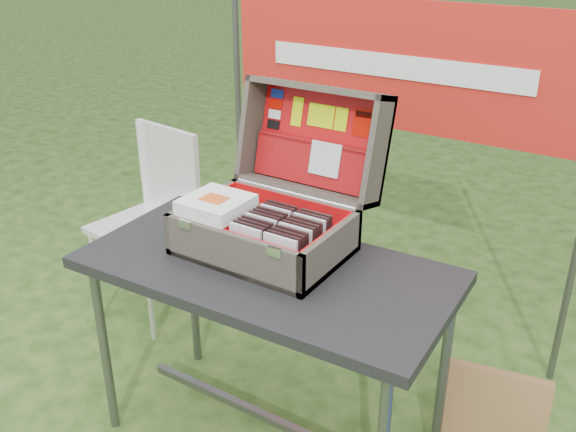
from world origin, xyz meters
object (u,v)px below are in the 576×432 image
Objects in this scene: suitcase at (273,178)px; cardboard_box at (491,422)px; table at (267,359)px; chair at (144,229)px.

cardboard_box is at bearing 15.34° from suitcase.
suitcase reaches higher than cardboard_box.
table reaches higher than cardboard_box.
suitcase reaches higher than chair.
suitcase is 0.59× the size of chair.
table is at bearing -15.73° from chair.
chair is (-0.98, 0.31, -0.59)m from suitcase.
chair reaches higher than table.
chair is at bearing 162.60° from suitcase.
cardboard_box is at bearing 4.54° from chair.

